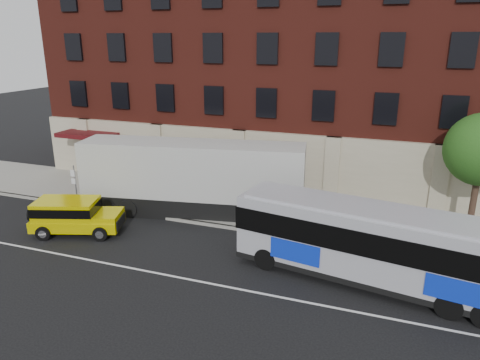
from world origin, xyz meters
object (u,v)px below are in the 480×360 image
(yellow_suv, at_px, (73,214))
(sign_pole, at_px, (75,182))
(city_bus, at_px, (381,244))
(shipping_container, at_px, (192,179))

(yellow_suv, bearing_deg, sign_pole, 127.55)
(city_bus, height_order, shipping_container, shipping_container)
(city_bus, height_order, yellow_suv, city_bus)
(yellow_suv, relative_size, shipping_container, 0.38)
(city_bus, bearing_deg, shipping_container, 156.88)
(sign_pole, distance_m, city_bus, 18.17)
(yellow_suv, xyz_separation_m, shipping_container, (4.68, 4.59, 1.04))
(city_bus, distance_m, shipping_container, 11.49)
(yellow_suv, bearing_deg, shipping_container, 44.48)
(city_bus, distance_m, yellow_suv, 15.27)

